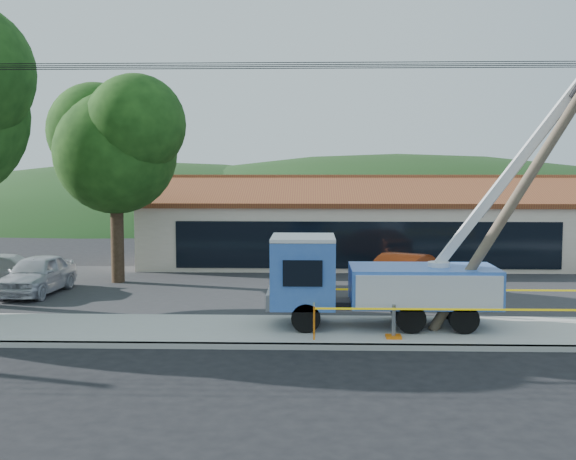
# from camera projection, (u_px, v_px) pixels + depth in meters

# --- Properties ---
(ground) EXTENTS (120.00, 120.00, 0.00)m
(ground) POSITION_uv_depth(u_px,v_px,m) (257.00, 370.00, 18.09)
(ground) COLOR black
(ground) RESTS_ON ground
(curb) EXTENTS (60.00, 0.25, 0.15)m
(curb) POSITION_uv_depth(u_px,v_px,m) (262.00, 346.00, 20.18)
(curb) COLOR #AAA89F
(curb) RESTS_ON ground
(sidewalk) EXTENTS (60.00, 4.00, 0.15)m
(sidewalk) POSITION_uv_depth(u_px,v_px,m) (266.00, 331.00, 22.07)
(sidewalk) COLOR #AAA89F
(sidewalk) RESTS_ON ground
(parking_lot) EXTENTS (60.00, 12.00, 0.10)m
(parking_lot) POSITION_uv_depth(u_px,v_px,m) (278.00, 288.00, 30.04)
(parking_lot) COLOR #28282B
(parking_lot) RESTS_ON ground
(strip_mall) EXTENTS (22.50, 8.53, 4.67)m
(strip_mall) POSITION_uv_depth(u_px,v_px,m) (362.00, 228.00, 37.69)
(strip_mall) COLOR beige
(strip_mall) RESTS_ON ground
(tree_lot) EXTENTS (6.30, 5.60, 8.94)m
(tree_lot) POSITION_uv_depth(u_px,v_px,m) (115.00, 140.00, 30.72)
(tree_lot) COLOR #332316
(tree_lot) RESTS_ON ground
(hill_west) EXTENTS (78.40, 56.00, 28.00)m
(hill_west) POSITION_uv_depth(u_px,v_px,m) (150.00, 217.00, 73.33)
(hill_west) COLOR #193412
(hill_west) RESTS_ON ground
(hill_center) EXTENTS (89.60, 64.00, 32.00)m
(hill_center) POSITION_uv_depth(u_px,v_px,m) (397.00, 218.00, 72.54)
(hill_center) COLOR #193412
(hill_center) RESTS_ON ground
(utility_truck) EXTENTS (10.19, 3.76, 8.37)m
(utility_truck) POSITION_uv_depth(u_px,v_px,m) (376.00, 278.00, 22.36)
(utility_truck) COLOR black
(utility_truck) RESTS_ON ground
(leaning_pole) EXTENTS (5.12, 1.74, 8.28)m
(leaning_pole) POSITION_uv_depth(u_px,v_px,m) (526.00, 182.00, 21.40)
(leaning_pole) COLOR brown
(leaning_pole) RESTS_ON ground
(caution_tape) EXTENTS (9.76, 3.32, 0.96)m
(caution_tape) POSITION_uv_depth(u_px,v_px,m) (473.00, 305.00, 22.02)
(caution_tape) COLOR orange
(caution_tape) RESTS_ON ground
(car_silver) EXTENTS (2.09, 4.61, 1.54)m
(car_silver) POSITION_uv_depth(u_px,v_px,m) (38.00, 296.00, 28.38)
(car_silver) COLOR silver
(car_silver) RESTS_ON ground
(car_red) EXTENTS (3.89, 5.00, 1.59)m
(car_red) POSITION_uv_depth(u_px,v_px,m) (399.00, 298.00, 28.03)
(car_red) COLOR #9F340F
(car_red) RESTS_ON ground
(car_white) EXTENTS (4.92, 2.30, 1.39)m
(car_white) POSITION_uv_depth(u_px,v_px,m) (10.00, 290.00, 29.73)
(car_white) COLOR silver
(car_white) RESTS_ON ground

